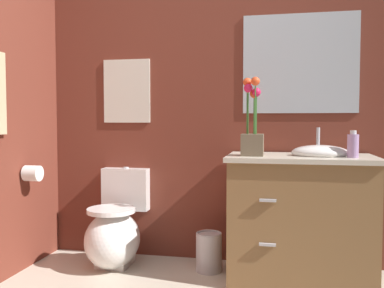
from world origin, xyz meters
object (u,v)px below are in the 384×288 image
wall_poster (127,91)px  vanity_cabinet (300,216)px  flower_vase (252,131)px  toilet_paper_roll (33,173)px  trash_bin (209,252)px  soap_bottle (353,145)px  wall_mirror (300,64)px  toilet (115,232)px

wall_poster → vanity_cabinet: bearing=-12.8°
flower_vase → toilet_paper_roll: (-1.51, -0.09, -0.30)m
trash_bin → wall_poster: (-0.69, 0.25, 1.14)m
soap_bottle → wall_mirror: size_ratio=0.21×
toilet_paper_roll → wall_mirror: bearing=14.3°
wall_mirror → wall_poster: bearing=180.0°
trash_bin → soap_bottle: bearing=-8.3°
wall_mirror → toilet_paper_roll: bearing=-165.7°
soap_bottle → toilet: bearing=175.7°
toilet → flower_vase: 1.24m
flower_vase → wall_poster: (-0.99, 0.38, 0.29)m
trash_bin → toilet_paper_roll: size_ratio=2.47×
wall_mirror → flower_vase: bearing=-129.2°
wall_mirror → vanity_cabinet: bearing=-89.4°
soap_bottle → wall_poster: wall_poster is taller
toilet → vanity_cabinet: 1.31m
trash_bin → wall_mirror: size_ratio=0.34×
wall_poster → trash_bin: bearing=-20.2°
vanity_cabinet → flower_vase: (-0.31, -0.08, 0.56)m
vanity_cabinet → wall_mirror: wall_mirror is taller
vanity_cabinet → wall_mirror: size_ratio=1.25×
flower_vase → toilet: bearing=173.7°
wall_mirror → soap_bottle: bearing=-51.7°
wall_poster → toilet_paper_roll: 0.92m
flower_vase → trash_bin: (-0.30, 0.12, -0.85)m
flower_vase → toilet_paper_roll: bearing=-176.7°
toilet → toilet_paper_roll: size_ratio=6.27×
trash_bin → toilet_paper_roll: toilet_paper_roll is taller
vanity_cabinet → flower_vase: size_ratio=1.99×
toilet → flower_vase: size_ratio=1.37×
trash_bin → wall_mirror: (0.61, 0.25, 1.31)m
flower_vase → trash_bin: size_ratio=1.85×
toilet → trash_bin: 0.69m
vanity_cabinet → wall_poster: 1.58m
wall_poster → toilet: bearing=-90.0°
wall_mirror → toilet_paper_roll: 2.03m
vanity_cabinet → wall_poster: size_ratio=2.07×
toilet → flower_vase: bearing=-6.3°
trash_bin → wall_mirror: wall_mirror is taller
soap_bottle → toilet_paper_roll: 2.14m
vanity_cabinet → wall_mirror: bearing=90.6°
wall_poster → wall_mirror: wall_mirror is taller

